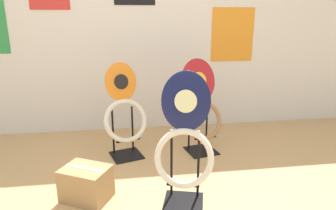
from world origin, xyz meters
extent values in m
cube|color=silver|center=(0.00, 2.11, 1.30)|extent=(8.00, 0.06, 2.60)
cube|color=orange|center=(1.17, 2.08, 1.10)|extent=(0.51, 0.01, 0.61)
cube|color=black|center=(0.29, 0.48, 0.01)|extent=(0.34, 0.34, 0.01)
cylinder|color=black|center=(0.22, 0.59, 0.24)|extent=(0.02, 0.02, 0.46)
cylinder|color=black|center=(0.40, 0.54, 0.24)|extent=(0.02, 0.02, 0.46)
cylinder|color=black|center=(0.27, 0.41, 0.19)|extent=(0.22, 0.08, 0.02)
torus|color=beige|center=(0.28, 0.46, 0.37)|extent=(0.44, 0.29, 0.40)
ellipsoid|color=#141942|center=(0.31, 0.56, 0.74)|extent=(0.35, 0.19, 0.41)
ellipsoid|color=beige|center=(0.30, 0.54, 0.75)|extent=(0.16, 0.07, 0.16)
sphere|color=silver|center=(0.21, 0.55, 0.54)|extent=(0.02, 0.02, 0.02)
sphere|color=silver|center=(0.39, 0.50, 0.54)|extent=(0.02, 0.02, 0.02)
cube|color=black|center=(-0.11, 1.32, 0.01)|extent=(0.35, 0.35, 0.01)
cylinder|color=black|center=(-0.23, 1.38, 0.24)|extent=(0.02, 0.02, 0.45)
cylinder|color=black|center=(-0.04, 1.44, 0.24)|extent=(0.02, 0.02, 0.45)
cylinder|color=black|center=(-0.09, 1.25, 0.19)|extent=(0.22, 0.08, 0.02)
torus|color=beige|center=(-0.11, 1.30, 0.37)|extent=(0.45, 0.31, 0.40)
ellipsoid|color=orange|center=(-0.14, 1.40, 0.72)|extent=(0.32, 0.19, 0.36)
ellipsoid|color=black|center=(-0.13, 1.39, 0.72)|extent=(0.14, 0.07, 0.14)
sphere|color=silver|center=(-0.20, 1.34, 0.54)|extent=(0.02, 0.02, 0.02)
sphere|color=silver|center=(-0.05, 1.39, 0.54)|extent=(0.02, 0.02, 0.02)
cube|color=black|center=(0.63, 1.32, 0.01)|extent=(0.33, 0.33, 0.01)
cylinder|color=black|center=(0.52, 1.39, 0.22)|extent=(0.02, 0.02, 0.41)
cylinder|color=black|center=(0.71, 1.43, 0.22)|extent=(0.02, 0.02, 0.41)
cylinder|color=black|center=(0.65, 1.24, 0.17)|extent=(0.22, 0.06, 0.02)
torus|color=#9E7042|center=(0.64, 1.30, 0.34)|extent=(0.42, 0.28, 0.37)
ellipsoid|color=#AD1E23|center=(0.61, 1.43, 0.70)|extent=(0.38, 0.20, 0.42)
ellipsoid|color=yellow|center=(0.61, 1.42, 0.70)|extent=(0.17, 0.08, 0.16)
sphere|color=silver|center=(0.53, 1.35, 0.49)|extent=(0.02, 0.02, 0.02)
sphere|color=silver|center=(0.72, 1.39, 0.49)|extent=(0.02, 0.02, 0.02)
cube|color=#A37F51|center=(-0.41, 0.64, 0.12)|extent=(0.41, 0.37, 0.25)
cube|color=#B7AD89|center=(-0.41, 0.64, 0.25)|extent=(0.30, 0.18, 0.00)
camera|label=1|loc=(-0.09, -1.36, 1.29)|focal=32.00mm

